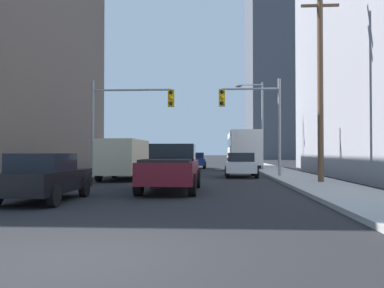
{
  "coord_description": "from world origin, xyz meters",
  "views": [
    {
      "loc": [
        1.96,
        -5.81,
        1.56
      ],
      "look_at": [
        0.0,
        26.5,
        2.2
      ],
      "focal_mm": 38.46,
      "sensor_mm": 36.0,
      "label": 1
    }
  ],
  "objects_px": {
    "cargo_van_beige": "(124,157)",
    "sedan_black": "(44,177)",
    "sedan_grey": "(146,162)",
    "city_bus": "(242,148)",
    "sedan_blue": "(196,160)",
    "sedan_red": "(182,157)",
    "sedan_white": "(241,165)",
    "pickup_truck_maroon": "(171,168)",
    "traffic_signal_near_right": "(253,111)",
    "traffic_signal_near_left": "(129,111)"
  },
  "relations": [
    {
      "from": "sedan_blue",
      "to": "traffic_signal_near_left",
      "type": "bearing_deg",
      "value": -103.12
    },
    {
      "from": "sedan_white",
      "to": "sedan_grey",
      "type": "xyz_separation_m",
      "value": [
        -6.89,
        5.13,
        0.0
      ]
    },
    {
      "from": "city_bus",
      "to": "sedan_blue",
      "type": "xyz_separation_m",
      "value": [
        -4.45,
        0.74,
        -1.16
      ]
    },
    {
      "from": "cargo_van_beige",
      "to": "sedan_black",
      "type": "distance_m",
      "value": 10.38
    },
    {
      "from": "sedan_grey",
      "to": "traffic_signal_near_left",
      "type": "distance_m",
      "value": 6.94
    },
    {
      "from": "city_bus",
      "to": "traffic_signal_near_left",
      "type": "bearing_deg",
      "value": -119.6
    },
    {
      "from": "cargo_van_beige",
      "to": "traffic_signal_near_right",
      "type": "xyz_separation_m",
      "value": [
        7.45,
        1.95,
        2.75
      ]
    },
    {
      "from": "sedan_white",
      "to": "sedan_blue",
      "type": "height_order",
      "value": "same"
    },
    {
      "from": "sedan_black",
      "to": "traffic_signal_near_left",
      "type": "relative_size",
      "value": 0.7
    },
    {
      "from": "sedan_white",
      "to": "sedan_blue",
      "type": "xyz_separation_m",
      "value": [
        -3.55,
        13.57,
        0.0
      ]
    },
    {
      "from": "cargo_van_beige",
      "to": "sedan_white",
      "type": "bearing_deg",
      "value": 23.26
    },
    {
      "from": "traffic_signal_near_left",
      "to": "traffic_signal_near_right",
      "type": "distance_m",
      "value": 7.62
    },
    {
      "from": "traffic_signal_near_left",
      "to": "sedan_black",
      "type": "bearing_deg",
      "value": -90.16
    },
    {
      "from": "city_bus",
      "to": "sedan_blue",
      "type": "distance_m",
      "value": 4.66
    },
    {
      "from": "pickup_truck_maroon",
      "to": "traffic_signal_near_right",
      "type": "distance_m",
      "value": 10.01
    },
    {
      "from": "city_bus",
      "to": "traffic_signal_near_right",
      "type": "relative_size",
      "value": 1.92
    },
    {
      "from": "city_bus",
      "to": "pickup_truck_maroon",
      "type": "height_order",
      "value": "city_bus"
    },
    {
      "from": "traffic_signal_near_left",
      "to": "city_bus",
      "type": "bearing_deg",
      "value": 60.4
    },
    {
      "from": "sedan_blue",
      "to": "sedan_red",
      "type": "relative_size",
      "value": 1.01
    },
    {
      "from": "pickup_truck_maroon",
      "to": "traffic_signal_near_left",
      "type": "height_order",
      "value": "traffic_signal_near_left"
    },
    {
      "from": "city_bus",
      "to": "sedan_black",
      "type": "xyz_separation_m",
      "value": [
        -7.87,
        -26.11,
        -1.16
      ]
    },
    {
      "from": "traffic_signal_near_left",
      "to": "sedan_grey",
      "type": "bearing_deg",
      "value": 89.56
    },
    {
      "from": "sedan_red",
      "to": "sedan_grey",
      "type": "bearing_deg",
      "value": -90.26
    },
    {
      "from": "sedan_grey",
      "to": "sedan_red",
      "type": "xyz_separation_m",
      "value": [
        0.14,
        30.46,
        0.0
      ]
    },
    {
      "from": "city_bus",
      "to": "sedan_black",
      "type": "relative_size",
      "value": 2.74
    },
    {
      "from": "pickup_truck_maroon",
      "to": "sedan_grey",
      "type": "relative_size",
      "value": 1.27
    },
    {
      "from": "sedan_white",
      "to": "traffic_signal_near_right",
      "type": "relative_size",
      "value": 0.71
    },
    {
      "from": "pickup_truck_maroon",
      "to": "sedan_black",
      "type": "height_order",
      "value": "pickup_truck_maroon"
    },
    {
      "from": "sedan_white",
      "to": "sedan_grey",
      "type": "height_order",
      "value": "same"
    },
    {
      "from": "traffic_signal_near_right",
      "to": "cargo_van_beige",
      "type": "bearing_deg",
      "value": -165.33
    },
    {
      "from": "cargo_van_beige",
      "to": "traffic_signal_near_left",
      "type": "relative_size",
      "value": 0.87
    },
    {
      "from": "city_bus",
      "to": "traffic_signal_near_left",
      "type": "relative_size",
      "value": 1.92
    },
    {
      "from": "sedan_black",
      "to": "sedan_red",
      "type": "height_order",
      "value": "same"
    },
    {
      "from": "sedan_white",
      "to": "sedan_red",
      "type": "xyz_separation_m",
      "value": [
        -6.75,
        35.59,
        0.0
      ]
    },
    {
      "from": "sedan_blue",
      "to": "traffic_signal_near_left",
      "type": "distance_m",
      "value": 15.29
    },
    {
      "from": "pickup_truck_maroon",
      "to": "sedan_grey",
      "type": "height_order",
      "value": "pickup_truck_maroon"
    },
    {
      "from": "traffic_signal_near_right",
      "to": "sedan_red",
      "type": "bearing_deg",
      "value": 101.49
    },
    {
      "from": "sedan_black",
      "to": "traffic_signal_near_right",
      "type": "distance_m",
      "value": 14.86
    },
    {
      "from": "cargo_van_beige",
      "to": "sedan_white",
      "type": "xyz_separation_m",
      "value": [
        6.78,
        2.91,
        -0.52
      ]
    },
    {
      "from": "cargo_van_beige",
      "to": "sedan_black",
      "type": "relative_size",
      "value": 1.24
    },
    {
      "from": "sedan_black",
      "to": "city_bus",
      "type": "bearing_deg",
      "value": 73.22
    },
    {
      "from": "sedan_blue",
      "to": "pickup_truck_maroon",
      "type": "bearing_deg",
      "value": -89.46
    },
    {
      "from": "pickup_truck_maroon",
      "to": "sedan_blue",
      "type": "relative_size",
      "value": 1.27
    },
    {
      "from": "city_bus",
      "to": "cargo_van_beige",
      "type": "bearing_deg",
      "value": -115.98
    },
    {
      "from": "traffic_signal_near_left",
      "to": "traffic_signal_near_right",
      "type": "xyz_separation_m",
      "value": [
        7.62,
        -0.0,
        -0.07
      ]
    },
    {
      "from": "city_bus",
      "to": "sedan_grey",
      "type": "bearing_deg",
      "value": -135.31
    },
    {
      "from": "sedan_grey",
      "to": "city_bus",
      "type": "bearing_deg",
      "value": 44.69
    },
    {
      "from": "sedan_red",
      "to": "traffic_signal_near_left",
      "type": "distance_m",
      "value": 36.7
    },
    {
      "from": "pickup_truck_maroon",
      "to": "sedan_white",
      "type": "bearing_deg",
      "value": 70.82
    },
    {
      "from": "cargo_van_beige",
      "to": "sedan_white",
      "type": "relative_size",
      "value": 1.23
    }
  ]
}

